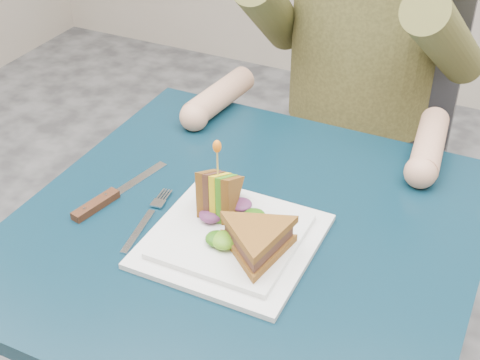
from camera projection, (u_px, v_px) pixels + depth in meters
The scene contains 12 objects.
table at pixel (246, 261), 1.16m from camera, with size 0.75×0.75×0.73m.
chair at pixel (363, 125), 1.76m from camera, with size 0.42×0.40×0.93m.
diner at pixel (366, 1), 1.47m from camera, with size 0.54×0.59×0.74m.
plate at pixel (232, 239), 1.07m from camera, with size 0.26×0.26×0.02m.
sandwich_flat at pixel (257, 240), 1.01m from camera, with size 0.20×0.20×0.05m.
sandwich_upright at pixel (218, 194), 1.10m from camera, with size 0.08×0.13×0.13m.
fork at pixel (146, 221), 1.12m from camera, with size 0.04×0.18×0.01m.
knife at pixel (104, 200), 1.16m from camera, with size 0.06×0.22×0.02m.
toothpick at pixel (217, 161), 1.06m from camera, with size 0.00×0.00×0.06m, color tan.
toothpick_frill at pixel (217, 146), 1.04m from camera, with size 0.01×0.01×0.02m, color orange.
lettuce_spill at pixel (238, 226), 1.07m from camera, with size 0.15×0.13×0.02m, color #337A14, non-canonical shape.
onion_ring at pixel (242, 227), 1.06m from camera, with size 0.04×0.04×0.01m, color #9E4C7A.
Camera 1 is at (0.37, -0.79, 1.43)m, focal length 50.00 mm.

